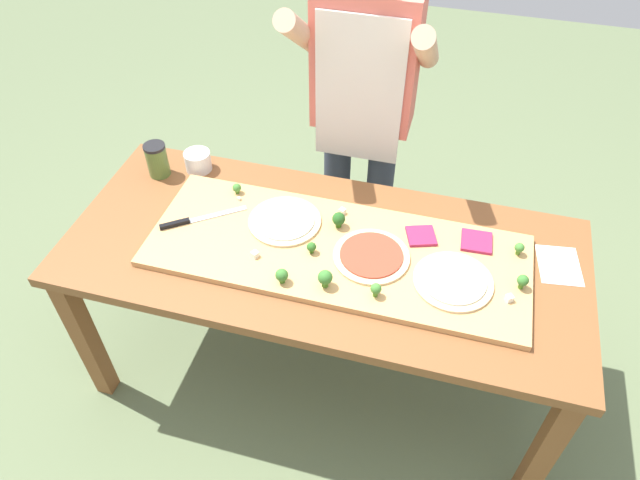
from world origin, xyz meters
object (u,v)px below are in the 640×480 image
object	(u,v)px
pizza_slice_far_right	(477,241)
cook_center	(363,101)
prep_table	(323,266)
pizza_whole_tomato_red	(371,256)
broccoli_floret_center_left	(339,219)
cheese_crumble_a	(509,298)
broccoli_floret_front_mid	(519,248)
cheese_crumble_d	(255,254)
pizza_whole_white_garlic	(285,221)
broccoli_floret_back_mid	(376,289)
broccoli_floret_back_right	(311,247)
pizza_slice_far_left	(421,236)
chefs_knife	(191,220)
flour_cup	(198,162)
broccoli_floret_back_left	(282,275)
pizza_whole_cheese_artichoke	(453,281)
sauce_jar	(157,160)
broccoli_floret_front_left	(325,278)
broccoli_floret_front_right	(523,281)
cheese_crumble_b	(342,211)
cheese_crumble_c	(239,199)
recipe_note	(559,265)
broccoli_floret_center_right	(237,188)

from	to	relation	value
pizza_slice_far_right	cook_center	size ratio (longest dim) A/B	0.06
prep_table	pizza_whole_tomato_red	xyz separation A→B (m)	(0.18, -0.02, 0.12)
cook_center	broccoli_floret_center_left	bearing A→B (deg)	-86.23
cheese_crumble_a	cook_center	bearing A→B (deg)	132.31
broccoli_floret_front_mid	cheese_crumble_d	bearing A→B (deg)	-163.95
pizza_whole_white_garlic	broccoli_floret_back_mid	distance (m)	0.47
broccoli_floret_back_right	cheese_crumble_a	size ratio (longest dim) A/B	2.02
pizza_slice_far_left	broccoli_floret_center_left	xyz separation A→B (m)	(-0.30, -0.02, 0.03)
broccoli_floret_back_right	cheese_crumble_a	world-z (taller)	broccoli_floret_back_right
prep_table	pizza_slice_far_right	world-z (taller)	pizza_slice_far_right
broccoli_floret_front_mid	broccoli_floret_back_mid	world-z (taller)	broccoli_floret_back_mid
prep_table	broccoli_floret_back_mid	bearing A→B (deg)	-39.24
chefs_knife	pizza_whole_white_garlic	size ratio (longest dim) A/B	1.02
cheese_crumble_a	flour_cup	bearing A→B (deg)	162.37
broccoli_floret_back_mid	cheese_crumble_a	bearing A→B (deg)	12.64
broccoli_floret_back_left	broccoli_floret_back_mid	bearing A→B (deg)	4.27
pizza_whole_cheese_artichoke	pizza_slice_far_right	distance (m)	0.22
cheese_crumble_d	sauce_jar	distance (m)	0.65
pizza_whole_white_garlic	pizza_slice_far_left	size ratio (longest dim) A/B	2.72
pizza_slice_far_right	broccoli_floret_front_left	distance (m)	0.58
pizza_slice_far_left	broccoli_floret_front_right	distance (m)	0.38
broccoli_floret_back_right	cheese_crumble_d	world-z (taller)	broccoli_floret_back_right
broccoli_floret_center_left	pizza_slice_far_left	bearing A→B (deg)	4.59
pizza_slice_far_left	flour_cup	distance (m)	0.96
broccoli_floret_back_left	broccoli_floret_back_mid	world-z (taller)	broccoli_floret_back_left
broccoli_floret_front_left	cheese_crumble_a	distance (m)	0.60
cheese_crumble_d	flour_cup	world-z (taller)	flour_cup
broccoli_floret_front_left	broccoli_floret_back_mid	xyz separation A→B (m)	(0.17, 0.00, -0.01)
cheese_crumble_b	cheese_crumble_c	world-z (taller)	cheese_crumble_b
broccoli_floret_center_left	broccoli_floret_back_right	bearing A→B (deg)	-111.07
pizza_whole_tomato_red	flour_cup	bearing A→B (deg)	157.42
broccoli_floret_front_right	sauce_jar	size ratio (longest dim) A/B	0.39
pizza_slice_far_left	broccoli_floret_front_left	distance (m)	0.42
broccoli_floret_back_mid	cheese_crumble_d	bearing A→B (deg)	171.83
broccoli_floret_back_left	cook_center	distance (m)	0.86
prep_table	cook_center	bearing A→B (deg)	90.15
pizza_slice_far_right	pizza_whole_white_garlic	bearing A→B (deg)	-173.54
pizza_whole_cheese_artichoke	broccoli_floret_center_left	bearing A→B (deg)	159.55
broccoli_floret_back_mid	pizza_slice_far_right	bearing A→B (deg)	48.26
pizza_whole_tomato_red	broccoli_floret_back_mid	size ratio (longest dim) A/B	4.99
pizza_slice_far_left	broccoli_floret_center_left	distance (m)	0.30
pizza_whole_tomato_red	flour_cup	size ratio (longest dim) A/B	2.49
cheese_crumble_a	broccoli_floret_front_right	bearing A→B (deg)	61.74
pizza_slice_far_right	broccoli_floret_front_mid	size ratio (longest dim) A/B	2.19
pizza_slice_far_left	recipe_note	distance (m)	0.49
broccoli_floret_back_mid	cheese_crumble_d	distance (m)	0.44
broccoli_floret_center_right	pizza_whole_white_garlic	bearing A→B (deg)	-25.78
pizza_whole_cheese_artichoke	broccoli_floret_back_left	bearing A→B (deg)	-164.90
broccoli_floret_center_right	cook_center	distance (m)	0.62
broccoli_floret_back_left	pizza_whole_cheese_artichoke	bearing A→B (deg)	15.10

